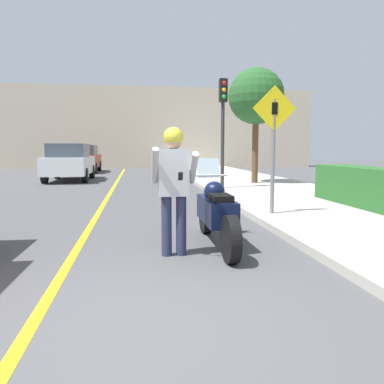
{
  "coord_description": "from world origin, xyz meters",
  "views": [
    {
      "loc": [
        0.28,
        -3.06,
        1.45
      ],
      "look_at": [
        1.11,
        2.54,
        0.8
      ],
      "focal_mm": 35.0,
      "sensor_mm": 36.0,
      "label": 1
    }
  ],
  "objects_px": {
    "parked_car_white": "(70,162)",
    "parked_car_red": "(83,159)",
    "crossing_sign": "(274,137)",
    "traffic_light": "(223,113)",
    "motorcycle": "(216,212)",
    "street_tree": "(256,97)",
    "person_biker": "(174,178)"
  },
  "relations": [
    {
      "from": "parked_car_white",
      "to": "parked_car_red",
      "type": "height_order",
      "value": "same"
    },
    {
      "from": "parked_car_white",
      "to": "crossing_sign",
      "type": "bearing_deg",
      "value": -60.96
    },
    {
      "from": "traffic_light",
      "to": "motorcycle",
      "type": "bearing_deg",
      "value": -103.74
    },
    {
      "from": "crossing_sign",
      "to": "street_tree",
      "type": "distance_m",
      "value": 7.31
    },
    {
      "from": "motorcycle",
      "to": "crossing_sign",
      "type": "xyz_separation_m",
      "value": [
        1.58,
        1.9,
        1.18
      ]
    },
    {
      "from": "crossing_sign",
      "to": "street_tree",
      "type": "xyz_separation_m",
      "value": [
        1.84,
        6.86,
        1.75
      ]
    },
    {
      "from": "motorcycle",
      "to": "parked_car_red",
      "type": "height_order",
      "value": "parked_car_red"
    },
    {
      "from": "crossing_sign",
      "to": "parked_car_red",
      "type": "height_order",
      "value": "crossing_sign"
    },
    {
      "from": "person_biker",
      "to": "crossing_sign",
      "type": "distance_m",
      "value": 3.31
    },
    {
      "from": "motorcycle",
      "to": "traffic_light",
      "type": "relative_size",
      "value": 0.65
    },
    {
      "from": "street_tree",
      "to": "parked_car_white",
      "type": "height_order",
      "value": "street_tree"
    },
    {
      "from": "street_tree",
      "to": "person_biker",
      "type": "bearing_deg",
      "value": -114.04
    },
    {
      "from": "motorcycle",
      "to": "parked_car_red",
      "type": "relative_size",
      "value": 0.56
    },
    {
      "from": "crossing_sign",
      "to": "traffic_light",
      "type": "distance_m",
      "value": 5.23
    },
    {
      "from": "person_biker",
      "to": "traffic_light",
      "type": "distance_m",
      "value": 8.0
    },
    {
      "from": "person_biker",
      "to": "parked_car_red",
      "type": "bearing_deg",
      "value": 101.21
    },
    {
      "from": "parked_car_white",
      "to": "person_biker",
      "type": "bearing_deg",
      "value": -74.56
    },
    {
      "from": "motorcycle",
      "to": "crossing_sign",
      "type": "distance_m",
      "value": 2.74
    },
    {
      "from": "person_biker",
      "to": "street_tree",
      "type": "xyz_separation_m",
      "value": [
        4.1,
        9.19,
        2.36
      ]
    },
    {
      "from": "traffic_light",
      "to": "parked_car_white",
      "type": "distance_m",
      "value": 8.14
    },
    {
      "from": "person_biker",
      "to": "traffic_light",
      "type": "height_order",
      "value": "traffic_light"
    },
    {
      "from": "person_biker",
      "to": "traffic_light",
      "type": "bearing_deg",
      "value": 72.18
    },
    {
      "from": "person_biker",
      "to": "parked_car_white",
      "type": "distance_m",
      "value": 13.23
    },
    {
      "from": "parked_car_white",
      "to": "parked_car_red",
      "type": "bearing_deg",
      "value": 92.22
    },
    {
      "from": "crossing_sign",
      "to": "parked_car_red",
      "type": "distance_m",
      "value": 17.72
    },
    {
      "from": "person_biker",
      "to": "parked_car_red",
      "type": "distance_m",
      "value": 19.35
    },
    {
      "from": "motorcycle",
      "to": "street_tree",
      "type": "xyz_separation_m",
      "value": [
        3.42,
        8.76,
        2.93
      ]
    },
    {
      "from": "motorcycle",
      "to": "traffic_light",
      "type": "xyz_separation_m",
      "value": [
        1.72,
        7.04,
        2.15
      ]
    },
    {
      "from": "motorcycle",
      "to": "person_biker",
      "type": "bearing_deg",
      "value": -147.54
    },
    {
      "from": "traffic_light",
      "to": "parked_car_red",
      "type": "distance_m",
      "value": 13.18
    },
    {
      "from": "crossing_sign",
      "to": "parked_car_red",
      "type": "bearing_deg",
      "value": 109.91
    },
    {
      "from": "person_biker",
      "to": "street_tree",
      "type": "height_order",
      "value": "street_tree"
    }
  ]
}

